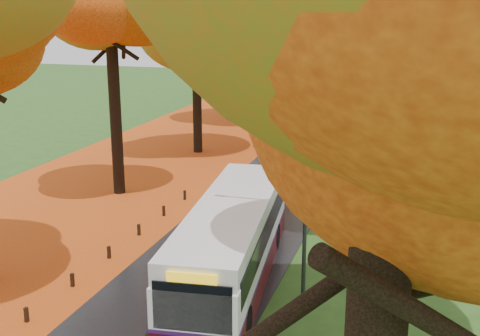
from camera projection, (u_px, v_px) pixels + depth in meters
The scene contains 14 objects.
road at pixel (292, 165), 37.78m from camera, with size 6.50×90.00×0.04m, color black.
centre_line at pixel (292, 164), 37.78m from camera, with size 0.12×90.00×0.01m, color silver.
leaf_verge at pixel (161, 155), 40.38m from camera, with size 12.00×90.00×0.02m, color #9D260E.
leaf_drift at pixel (245, 161), 38.66m from camera, with size 0.90×90.00×0.01m, color #C75E14.
trees_left at pixel (194, 8), 39.28m from camera, with size 9.20×74.00×13.88m.
trees_right at pixel (424, 5), 34.96m from camera, with size 9.30×74.20×13.96m.
bollard_row at pixel (51, 297), 20.08m from camera, with size 0.11×23.51×0.52m.
streetlamp_near at pixel (299, 161), 19.76m from camera, with size 2.45×0.18×8.00m.
streetlamp_mid at pixel (368, 83), 40.03m from camera, with size 2.45×0.18×8.00m.
streetlamp_far at pixel (390, 57), 60.31m from camera, with size 2.45×0.18×8.00m.
bus at pixel (232, 241), 21.41m from camera, with size 3.83×11.31×2.92m.
car_white at pixel (277, 133), 43.45m from camera, with size 1.70×4.24×1.44m, color #BCBCC0.
car_silver at pixel (291, 123), 47.50m from camera, with size 1.39×3.98×1.31m, color #94969C.
car_dark at pixel (307, 111), 53.51m from camera, with size 1.77×4.35×1.26m, color black.
Camera 1 is at (7.80, -10.85, 9.63)m, focal length 45.00 mm.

